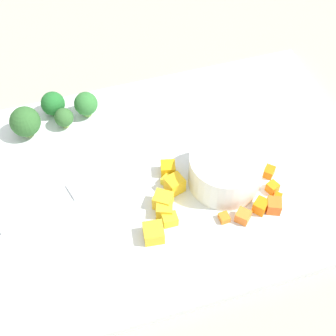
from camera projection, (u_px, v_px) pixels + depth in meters
The scene contains 22 objects.
ground_plane at pixel (168, 178), 0.65m from camera, with size 4.00×4.00×0.00m, color #A19A8A.
cutting_board at pixel (168, 175), 0.65m from camera, with size 0.54×0.37×0.01m, color white.
prep_bowl at pixel (225, 170), 0.61m from camera, with size 0.09×0.09×0.05m, color white.
chef_knife at pixel (30, 209), 0.60m from camera, with size 0.35×0.11×0.02m.
carrot_dice_0 at pixel (277, 198), 0.61m from camera, with size 0.01×0.01×0.01m, color orange.
carrot_dice_1 at pixel (274, 206), 0.60m from camera, with size 0.02×0.02×0.02m, color orange.
carrot_dice_2 at pixel (261, 206), 0.60m from camera, with size 0.02×0.02×0.02m, color orange.
carrot_dice_3 at pixel (272, 188), 0.62m from camera, with size 0.01×0.01×0.01m, color orange.
carrot_dice_4 at pixel (224, 218), 0.59m from camera, with size 0.01×0.01×0.01m, color orange.
carrot_dice_5 at pixel (243, 216), 0.59m from camera, with size 0.02×0.02×0.01m, color orange.
carrot_dice_6 at pixel (269, 172), 0.63m from camera, with size 0.02×0.01×0.01m, color orange.
pepper_dice_0 at pixel (163, 201), 0.60m from camera, with size 0.02×0.02×0.02m, color yellow.
pepper_dice_1 at pixel (176, 184), 0.62m from camera, with size 0.02×0.02×0.02m, color yellow.
pepper_dice_2 at pixel (154, 233), 0.57m from camera, with size 0.02×0.02×0.02m, color yellow.
pepper_dice_3 at pixel (170, 219), 0.59m from camera, with size 0.01×0.02×0.01m, color yellow.
pepper_dice_4 at pixel (164, 211), 0.59m from camera, with size 0.02×0.02×0.02m, color yellow.
pepper_dice_5 at pixel (165, 170), 0.63m from camera, with size 0.02×0.02×0.02m, color yellow.
pepper_dice_6 at pixel (168, 181), 0.63m from camera, with size 0.01×0.01×0.01m, color yellow.
broccoli_floret_0 at pixel (64, 118), 0.68m from camera, with size 0.03×0.03×0.03m.
broccoli_floret_1 at pixel (86, 104), 0.69m from camera, with size 0.03×0.03×0.04m.
broccoli_floret_2 at pixel (25, 122), 0.67m from camera, with size 0.04×0.04×0.05m.
broccoli_floret_3 at pixel (53, 104), 0.69m from camera, with size 0.03×0.03×0.04m.
Camera 1 is at (0.12, 0.37, 0.52)m, focal length 51.72 mm.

